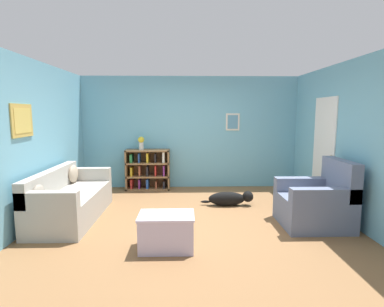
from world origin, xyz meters
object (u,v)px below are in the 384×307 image
couch (70,200)px  recliner_chair (317,203)px  vase (141,142)px  coffee_table (166,231)px  bookshelf (148,170)px  dog (230,198)px

couch → recliner_chair: (3.99, -0.41, 0.05)m
vase → coffee_table: bearing=-76.4°
bookshelf → dog: bearing=-37.6°
recliner_chair → couch: bearing=174.1°
couch → recliner_chair: size_ratio=1.86×
recliner_chair → vase: vase is taller
recliner_chair → vase: 3.92m
couch → dog: couch is taller
recliner_chair → dog: (-1.20, 1.04, -0.22)m
coffee_table → dog: size_ratio=0.71×
dog → vase: 2.46m
coffee_table → bookshelf: bearing=100.9°
dog → bookshelf: bearing=142.4°
couch → bookshelf: (1.08, 1.95, 0.14)m
couch → coffee_table: (1.68, -1.18, -0.07)m
recliner_chair → coffee_table: size_ratio=1.46×
couch → vase: (0.93, 1.93, 0.78)m
couch → recliner_chair: bearing=-5.9°
dog → vase: bearing=145.0°
couch → bookshelf: 2.23m
bookshelf → coffee_table: 3.20m
recliner_chair → vase: size_ratio=3.51×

